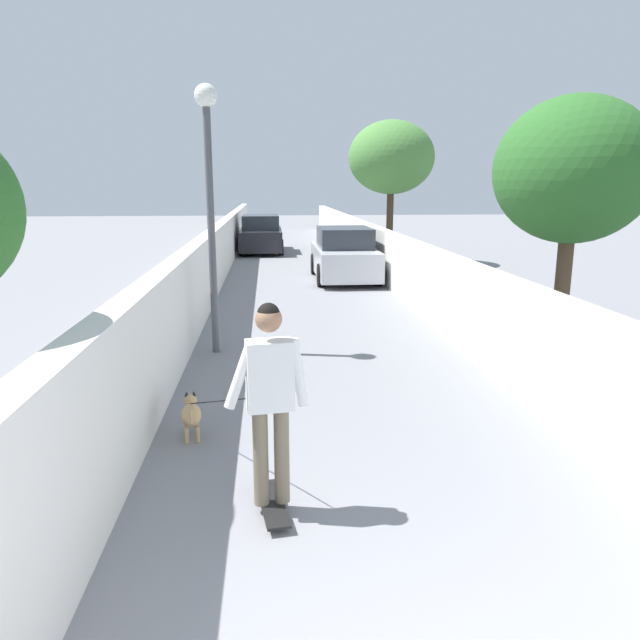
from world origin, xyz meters
TOP-DOWN VIEW (x-y plane):
  - ground_plane at (14.00, 0.00)m, footprint 80.00×80.00m
  - wall_left at (12.00, 2.42)m, footprint 48.00×0.30m
  - fence_right at (12.00, -2.42)m, footprint 48.00×0.30m
  - tree_right_near at (19.00, -3.36)m, footprint 2.99×2.99m
  - tree_right_far at (7.50, -3.98)m, footprint 2.54×2.54m
  - lamp_post at (7.79, 1.87)m, footprint 0.36×0.36m
  - skateboard at (2.69, 0.96)m, footprint 0.82×0.31m
  - person_skateboarder at (2.69, 0.96)m, footprint 0.27×0.72m
  - dog at (4.32, 1.85)m, footprint 1.96×1.03m
  - car_near at (15.38, -1.27)m, footprint 3.86×1.80m
  - car_far at (23.11, 1.27)m, footprint 4.20×1.80m

SIDE VIEW (x-z plane):
  - ground_plane at x=14.00m, z-range 0.00..0.00m
  - skateboard at x=2.69m, z-range 0.03..0.11m
  - dog at x=4.32m, z-range -0.25..0.80m
  - car_near at x=15.38m, z-range -0.06..1.48m
  - car_far at x=23.11m, z-range -0.05..1.49m
  - fence_right at x=12.00m, z-range 0.00..1.49m
  - wall_left at x=12.00m, z-range 0.00..1.62m
  - person_skateboarder at x=2.69m, z-range 0.24..1.99m
  - lamp_post at x=7.79m, z-range 0.79..5.08m
  - tree_right_far at x=7.50m, z-range 0.89..5.06m
  - tree_right_near at x=19.00m, z-range 1.20..6.16m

